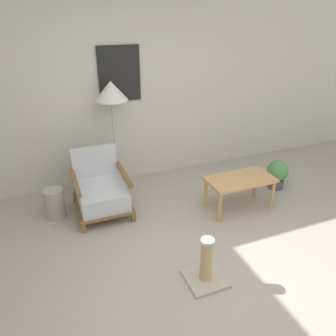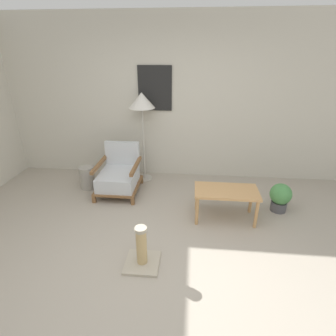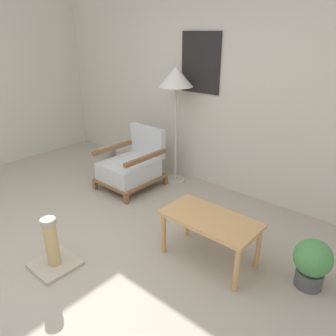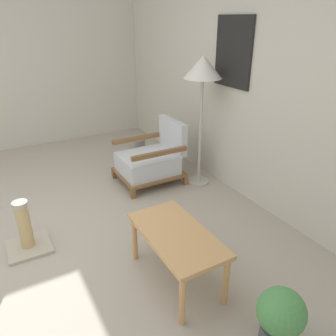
{
  "view_description": "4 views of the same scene",
  "coord_description": "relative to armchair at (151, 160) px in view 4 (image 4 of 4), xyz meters",
  "views": [
    {
      "loc": [
        -1.3,
        -1.88,
        2.34
      ],
      "look_at": [
        0.04,
        1.5,
        0.55
      ],
      "focal_mm": 35.0,
      "sensor_mm": 36.0,
      "label": 1
    },
    {
      "loc": [
        0.38,
        -1.98,
        2.12
      ],
      "look_at": [
        0.04,
        1.5,
        0.55
      ],
      "focal_mm": 28.0,
      "sensor_mm": 36.0,
      "label": 2
    },
    {
      "loc": [
        2.17,
        -0.94,
        1.91
      ],
      "look_at": [
        0.04,
        1.5,
        0.55
      ],
      "focal_mm": 35.0,
      "sensor_mm": 36.0,
      "label": 3
    },
    {
      "loc": [
        2.56,
        0.08,
        1.88
      ],
      "look_at": [
        0.04,
        1.5,
        0.55
      ],
      "focal_mm": 35.0,
      "sensor_mm": 36.0,
      "label": 4
    }
  ],
  "objects": [
    {
      "name": "wall_back",
      "position": [
        0.77,
        0.78,
        1.07
      ],
      "size": [
        8.0,
        0.09,
        2.7
      ],
      "color": "beige",
      "rests_on": "ground_plane"
    },
    {
      "name": "armchair",
      "position": [
        0.0,
        0.0,
        0.0
      ],
      "size": [
        0.65,
        0.75,
        0.75
      ],
      "color": "brown",
      "rests_on": "ground_plane"
    },
    {
      "name": "potted_plant",
      "position": [
        2.43,
        -0.35,
        -0.05
      ],
      "size": [
        0.3,
        0.3,
        0.42
      ],
      "color": "#4C4C51",
      "rests_on": "ground_plane"
    },
    {
      "name": "coffee_table",
      "position": [
        1.63,
        -0.61,
        0.09
      ],
      "size": [
        0.84,
        0.44,
        0.44
      ],
      "color": "tan",
      "rests_on": "ground_plane"
    },
    {
      "name": "wall_left",
      "position": [
        -2.1,
        -1.22,
        1.06
      ],
      "size": [
        0.06,
        8.0,
        2.7
      ],
      "color": "beige",
      "rests_on": "ground_plane"
    },
    {
      "name": "ground_plane",
      "position": [
        0.77,
        -1.72,
        -0.29
      ],
      "size": [
        14.0,
        14.0,
        0.0
      ],
      "primitive_type": "plane",
      "color": "#A89E8E"
    },
    {
      "name": "scratching_post",
      "position": [
        0.66,
        -1.56,
        -0.13
      ],
      "size": [
        0.37,
        0.37,
        0.48
      ],
      "color": "#B2A893",
      "rests_on": "ground_plane"
    },
    {
      "name": "floor_lamp",
      "position": [
        0.33,
        0.49,
        1.04
      ],
      "size": [
        0.43,
        0.43,
        1.52
      ],
      "color": "#B7B2A8",
      "rests_on": "ground_plane"
    },
    {
      "name": "vase",
      "position": [
        -0.56,
        0.06,
        -0.1
      ],
      "size": [
        0.24,
        0.24,
        0.38
      ],
      "primitive_type": "cylinder",
      "color": "#9E998E",
      "rests_on": "ground_plane"
    }
  ]
}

